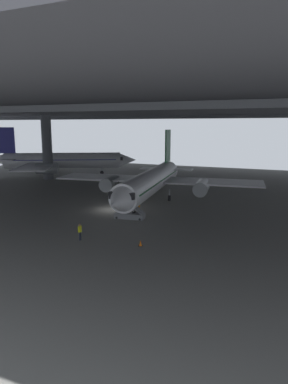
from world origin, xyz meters
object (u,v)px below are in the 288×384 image
Objects in this scene: airplane_main at (152,181)px; traffic_cone_orange at (140,243)px; airplane_distant at (60,161)px; baggage_tug at (130,189)px; crew_worker_near_nose at (80,231)px; boarding_stairs at (129,213)px; crew_worker_by_stairs at (139,208)px.

airplane_main is 55.98× the size of traffic_cone_orange.
airplane_main is 1.03× the size of airplane_distant.
airplane_main is at bearing 108.42° from traffic_cone_orange.
airplane_distant is 27.79m from baggage_tug.
baggage_tug is at bearing 103.84° from crew_worker_near_nose.
baggage_tug is at bearing 117.18° from traffic_cone_orange.
boarding_stairs is 0.14× the size of airplane_distant.
boarding_stairs is at bearing -65.26° from baggage_tug.
traffic_cone_orange is (4.92, -10.75, -0.64)m from crew_worker_by_stairs.
baggage_tug is at bearing 136.41° from airplane_main.
crew_worker_near_nose is 49.06m from airplane_distant.
airplane_distant is 13.59× the size of baggage_tug.
airplane_main reaches higher than crew_worker_by_stairs.
crew_worker_by_stairs is at bearing -40.32° from airplane_distant.
crew_worker_near_nose is at bearing -172.52° from traffic_cone_orange.
crew_worker_by_stairs is (1.35, 11.57, -0.06)m from crew_worker_near_nose.
airplane_main is 14.06× the size of baggage_tug.
crew_worker_near_nose is at bearing -90.69° from airplane_main.
crew_worker_by_stairs is (0.42, 1.95, 0.22)m from boarding_stairs.
boarding_stairs is at bearing -102.04° from crew_worker_by_stairs.
crew_worker_near_nose is (-0.94, -9.62, 0.28)m from boarding_stairs.
traffic_cone_orange is 27.24m from baggage_tug.
boarding_stairs is at bearing -42.68° from airplane_distant.
crew_worker_near_nose is 25.81m from baggage_tug.
airplane_distant is at bearing 147.46° from airplane_main.
baggage_tug is at bearing 119.16° from crew_worker_by_stairs.
baggage_tug is (-7.52, 13.48, -0.41)m from crew_worker_by_stairs.
airplane_main is 36.27m from airplane_distant.
crew_worker_near_nose is 1.06× the size of crew_worker_by_stairs.
crew_worker_by_stairs reaches higher than traffic_cone_orange.
airplane_distant is at bearing 150.97° from baggage_tug.
traffic_cone_orange is at bearing 7.48° from crew_worker_near_nose.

